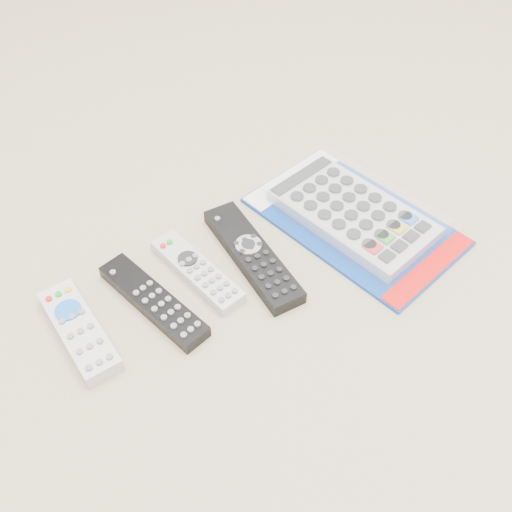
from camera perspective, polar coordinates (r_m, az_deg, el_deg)
remote_small_grey at (r=0.81m, az=-17.27°, el=-7.11°), size 0.05×0.17×0.03m
remote_slim_black at (r=0.82m, az=-10.21°, el=-4.45°), size 0.07×0.20×0.02m
remote_silver_dvd at (r=0.84m, az=-5.90°, el=-1.49°), size 0.06×0.18×0.02m
remote_large_black at (r=0.86m, az=-0.35°, el=0.09°), size 0.08×0.23×0.02m
jumbo_remote_packaged at (r=0.93m, az=9.66°, el=4.35°), size 0.24×0.35×0.04m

